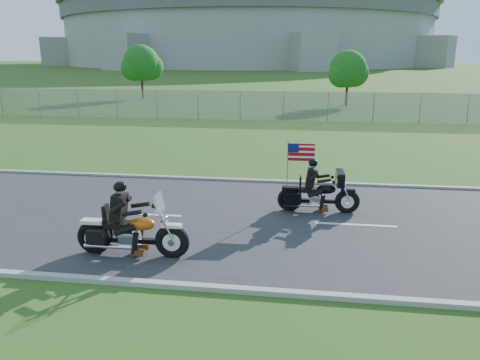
# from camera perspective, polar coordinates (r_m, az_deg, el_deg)

# --- Properties ---
(ground) EXTENTS (420.00, 420.00, 0.00)m
(ground) POSITION_cam_1_polar(r_m,az_deg,el_deg) (13.40, -3.43, -4.78)
(ground) COLOR #294D18
(ground) RESTS_ON ground
(road) EXTENTS (120.00, 8.00, 0.04)m
(road) POSITION_cam_1_polar(r_m,az_deg,el_deg) (13.39, -3.43, -4.70)
(road) COLOR #28282B
(road) RESTS_ON ground
(curb_north) EXTENTS (120.00, 0.18, 0.12)m
(curb_north) POSITION_cam_1_polar(r_m,az_deg,el_deg) (17.18, -0.78, -0.01)
(curb_north) COLOR #9E9B93
(curb_north) RESTS_ON ground
(curb_south) EXTENTS (120.00, 0.18, 0.12)m
(curb_south) POSITION_cam_1_polar(r_m,az_deg,el_deg) (9.78, -8.22, -12.60)
(curb_south) COLOR #9E9B93
(curb_south) RESTS_ON ground
(fence) EXTENTS (60.00, 0.03, 2.00)m
(fence) POSITION_cam_1_polar(r_m,az_deg,el_deg) (33.38, -5.14, 9.13)
(fence) COLOR gray
(fence) RESTS_ON ground
(stadium) EXTENTS (140.40, 140.40, 29.20)m
(stadium) POSITION_cam_1_polar(r_m,az_deg,el_deg) (184.03, 1.04, 18.83)
(stadium) COLOR #A3A099
(stadium) RESTS_ON ground
(tree_fence_near) EXTENTS (3.52, 3.28, 4.75)m
(tree_fence_near) POSITION_cam_1_polar(r_m,az_deg,el_deg) (42.53, 13.08, 12.81)
(tree_fence_near) COLOR #382316
(tree_fence_near) RESTS_ON ground
(tree_fence_mid) EXTENTS (3.96, 3.69, 5.30)m
(tree_fence_mid) POSITION_cam_1_polar(r_m,az_deg,el_deg) (49.23, -11.88, 13.57)
(tree_fence_mid) COLOR #382316
(tree_fence_mid) RESTS_ON ground
(motorcycle_lead) EXTENTS (2.70, 0.64, 1.82)m
(motorcycle_lead) POSITION_cam_1_polar(r_m,az_deg,el_deg) (11.15, -13.21, -6.31)
(motorcycle_lead) COLOR black
(motorcycle_lead) RESTS_ON ground
(motorcycle_follow) EXTENTS (2.41, 0.79, 2.02)m
(motorcycle_follow) POSITION_cam_1_polar(r_m,az_deg,el_deg) (13.93, 9.52, -1.76)
(motorcycle_follow) COLOR black
(motorcycle_follow) RESTS_ON ground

